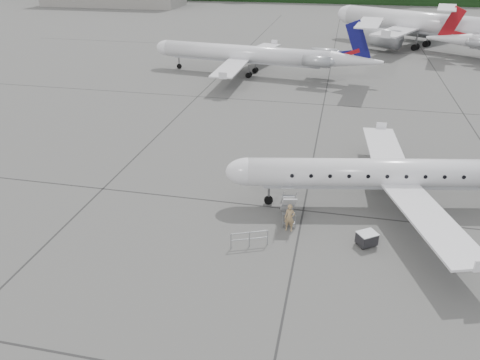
# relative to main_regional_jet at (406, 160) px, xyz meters

# --- Properties ---
(ground) EXTENTS (320.00, 320.00, 0.00)m
(ground) POSITION_rel_main_regional_jet_xyz_m (-1.69, -5.38, -3.41)
(ground) COLOR #565654
(ground) RESTS_ON ground
(main_regional_jet) EXTENTS (29.82, 23.97, 6.82)m
(main_regional_jet) POSITION_rel_main_regional_jet_xyz_m (0.00, 0.00, 0.00)
(main_regional_jet) COLOR silver
(main_regional_jet) RESTS_ON ground
(airstair) EXTENTS (1.25, 2.26, 2.14)m
(airstair) POSITION_rel_main_regional_jet_xyz_m (-7.22, -3.55, -2.34)
(airstair) COLOR silver
(airstair) RESTS_ON ground
(passenger) EXTENTS (0.68, 0.46, 1.81)m
(passenger) POSITION_rel_main_regional_jet_xyz_m (-6.98, -4.74, -2.51)
(passenger) COLOR #967A52
(passenger) RESTS_ON ground
(safety_railing) EXTENTS (2.06, 0.92, 1.00)m
(safety_railing) POSITION_rel_main_regional_jet_xyz_m (-9.07, -7.05, -2.91)
(safety_railing) COLOR gray
(safety_railing) RESTS_ON ground
(baggage_cart) EXTENTS (1.36, 1.31, 0.92)m
(baggage_cart) POSITION_rel_main_regional_jet_xyz_m (-2.29, -5.42, -2.95)
(baggage_cart) COLOR black
(baggage_cart) RESTS_ON ground
(bg_narrowbody) EXTENTS (40.66, 37.71, 11.87)m
(bg_narrowbody) POSITION_rel_main_regional_jet_xyz_m (6.83, 58.09, 2.53)
(bg_narrowbody) COLOR silver
(bg_narrowbody) RESTS_ON ground
(bg_regional_left) EXTENTS (32.33, 25.12, 7.82)m
(bg_regional_left) POSITION_rel_main_regional_jet_xyz_m (-17.76, 33.22, 0.50)
(bg_regional_left) COLOR silver
(bg_regional_left) RESTS_ON ground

